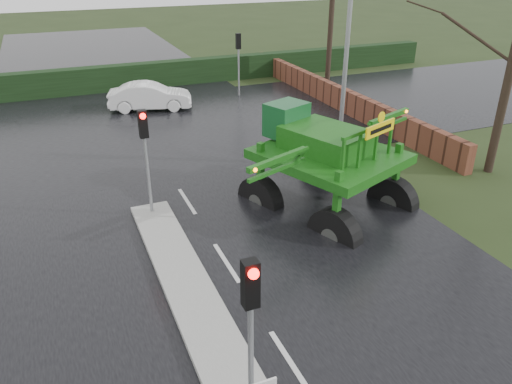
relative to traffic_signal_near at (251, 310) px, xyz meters
name	(u,v)px	position (x,y,z in m)	size (l,w,h in m)	color
ground	(291,363)	(1.30, 1.01, -2.59)	(140.00, 140.00, 0.00)	black
road_main	(173,179)	(1.30, 11.01, -2.59)	(14.00, 80.00, 0.02)	black
road_cross	(141,130)	(1.30, 17.01, -2.58)	(80.00, 12.00, 0.02)	black
median_island	(191,293)	(0.00, 4.01, -2.51)	(1.20, 10.00, 0.16)	gray
hedge_row	(114,78)	(1.30, 25.01, -1.84)	(44.00, 0.90, 1.50)	black
brick_wall	(334,95)	(11.80, 17.01, -1.99)	(0.40, 20.00, 1.20)	#592D1E
traffic_signal_near	(251,310)	(0.00, 0.00, 0.00)	(0.26, 0.33, 3.52)	gray
traffic_signal_mid	(145,140)	(0.00, 8.50, 0.00)	(0.26, 0.33, 3.52)	gray
traffic_signal_far	(238,50)	(7.80, 21.02, 0.00)	(0.26, 0.33, 3.52)	gray
crop_sprayer	(334,170)	(4.72, 5.32, -0.48)	(7.48, 5.95, 4.45)	black
white_sedan	(151,110)	(2.45, 20.20, -2.59)	(1.50, 4.30, 1.42)	white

